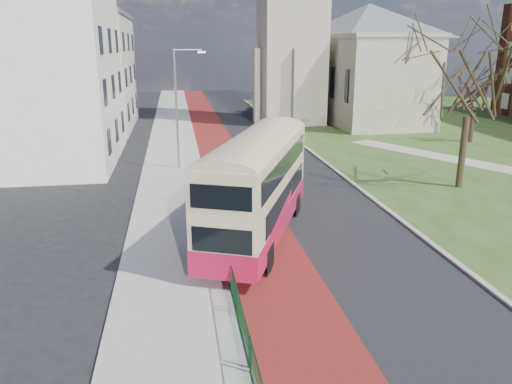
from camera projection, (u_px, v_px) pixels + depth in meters
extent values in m
plane|color=black|center=(309.00, 280.00, 18.40)|extent=(160.00, 160.00, 0.00)
cube|color=black|center=(259.00, 160.00, 37.57)|extent=(9.00, 120.00, 0.01)
cube|color=#591414|center=(224.00, 161.00, 37.15)|extent=(3.40, 120.00, 0.01)
cube|color=gray|center=(172.00, 162.00, 36.56)|extent=(4.00, 120.00, 0.12)
cube|color=#999993|center=(199.00, 161.00, 36.86)|extent=(0.25, 120.00, 0.13)
cube|color=#999993|center=(311.00, 152.00, 40.15)|extent=(0.25, 80.00, 0.13)
cylinder|color=#0C371A|center=(219.00, 220.00, 21.43)|extent=(0.04, 24.00, 0.04)
cylinder|color=#0C371A|center=(219.00, 240.00, 21.70)|extent=(0.04, 24.00, 0.04)
cube|color=gray|center=(292.00, 8.00, 52.20)|extent=(6.50, 6.50, 24.00)
cube|color=gray|center=(365.00, 81.00, 55.63)|extent=(9.00, 18.00, 9.00)
pyramid|color=#565960|center=(370.00, 3.00, 53.33)|extent=(9.00, 18.00, 3.60)
cube|color=beige|center=(39.00, 75.00, 35.32)|extent=(10.00, 14.00, 12.50)
cube|color=#BEB3A1|center=(80.00, 74.00, 50.68)|extent=(10.00, 16.00, 11.00)
cube|color=#565960|center=(74.00, 14.00, 49.05)|extent=(10.30, 16.30, 0.50)
cylinder|color=gray|center=(177.00, 110.00, 33.59)|extent=(0.16, 0.16, 8.00)
cylinder|color=gray|center=(188.00, 50.00, 32.62)|extent=(1.80, 0.10, 0.10)
cube|color=silver|center=(202.00, 52.00, 32.80)|extent=(0.50, 0.18, 0.12)
cube|color=#AA0F33|center=(258.00, 217.00, 22.10)|extent=(6.45, 10.95, 0.98)
cube|color=beige|center=(258.00, 175.00, 21.56)|extent=(6.41, 10.89, 2.85)
cube|color=black|center=(233.00, 191.00, 22.35)|extent=(3.45, 8.21, 0.93)
cube|color=black|center=(287.00, 195.00, 21.81)|extent=(3.45, 8.21, 0.93)
cube|color=black|center=(230.00, 160.00, 21.66)|extent=(3.78, 9.01, 0.88)
cube|color=black|center=(286.00, 163.00, 21.12)|extent=(3.78, 9.01, 0.88)
cube|color=black|center=(281.00, 167.00, 26.82)|extent=(2.07, 0.92, 1.03)
cube|color=black|center=(281.00, 140.00, 26.41)|extent=(2.07, 0.92, 0.88)
cube|color=orange|center=(281.00, 129.00, 26.25)|extent=(1.66, 0.76, 0.29)
cylinder|color=black|center=(253.00, 201.00, 25.92)|extent=(0.66, 1.06, 1.02)
cylinder|color=black|center=(296.00, 204.00, 25.42)|extent=(0.66, 1.06, 1.02)
cylinder|color=black|center=(211.00, 253.00, 19.46)|extent=(0.66, 1.06, 1.02)
cylinder|color=black|center=(268.00, 259.00, 18.96)|extent=(0.66, 1.06, 1.02)
cylinder|color=#312818|center=(463.00, 152.00, 29.69)|extent=(0.50, 0.50, 4.26)
cylinder|color=black|center=(471.00, 126.00, 43.91)|extent=(0.60, 0.60, 2.91)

